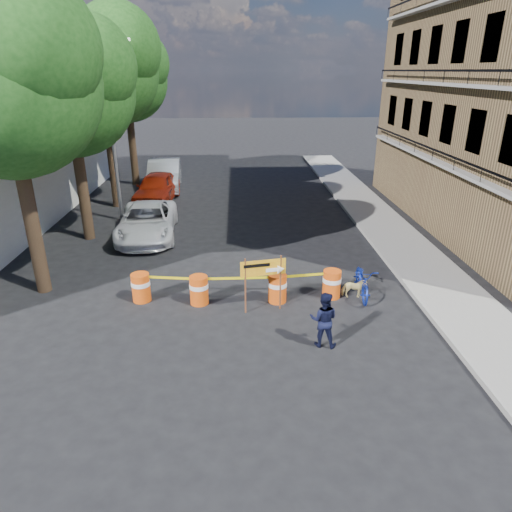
{
  "coord_description": "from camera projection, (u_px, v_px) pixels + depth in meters",
  "views": [
    {
      "loc": [
        -0.5,
        -11.64,
        6.66
      ],
      "look_at": [
        0.08,
        1.48,
        1.3
      ],
      "focal_mm": 32.0,
      "sensor_mm": 36.0,
      "label": 1
    }
  ],
  "objects": [
    {
      "name": "suv_white",
      "position": [
        147.0,
        221.0,
        19.4
      ],
      "size": [
        2.67,
        5.18,
        1.4
      ],
      "primitive_type": "imported",
      "rotation": [
        0.0,
        0.0,
        0.07
      ],
      "color": "white",
      "rests_on": "ground"
    },
    {
      "name": "sidewalk_east",
      "position": [
        397.0,
        240.0,
        19.08
      ],
      "size": [
        2.4,
        40.0,
        0.15
      ],
      "primitive_type": "cube",
      "color": "gray",
      "rests_on": "ground"
    },
    {
      "name": "tree_mid_a",
      "position": [
        70.0,
        89.0,
        17.24
      ],
      "size": [
        5.25,
        5.0,
        8.68
      ],
      "color": "#332316",
      "rests_on": "ground"
    },
    {
      "name": "barrel_far_right",
      "position": [
        332.0,
        283.0,
        14.28
      ],
      "size": [
        0.58,
        0.58,
        0.9
      ],
      "color": "#E5550D",
      "rests_on": "ground"
    },
    {
      "name": "barrel_far_left",
      "position": [
        141.0,
        287.0,
        14.04
      ],
      "size": [
        0.58,
        0.58,
        0.9
      ],
      "color": "#E5550D",
      "rests_on": "ground"
    },
    {
      "name": "tree_near",
      "position": [
        7.0,
        82.0,
        12.48
      ],
      "size": [
        5.46,
        5.2,
        9.15
      ],
      "color": "#332316",
      "rests_on": "ground"
    },
    {
      "name": "sedan_red",
      "position": [
        157.0,
        188.0,
        24.56
      ],
      "size": [
        2.24,
        4.79,
        1.59
      ],
      "primitive_type": "imported",
      "rotation": [
        0.0,
        0.0,
        -0.08
      ],
      "color": "maroon",
      "rests_on": "ground"
    },
    {
      "name": "pedestrian",
      "position": [
        324.0,
        320.0,
        11.65
      ],
      "size": [
        0.85,
        0.73,
        1.51
      ],
      "primitive_type": "imported",
      "rotation": [
        0.0,
        0.0,
        2.89
      ],
      "color": "black",
      "rests_on": "ground"
    },
    {
      "name": "barrel_mid_left",
      "position": [
        199.0,
        289.0,
        13.88
      ],
      "size": [
        0.58,
        0.58,
        0.9
      ],
      "color": "#E5550D",
      "rests_on": "ground"
    },
    {
      "name": "bicycle",
      "position": [
        364.0,
        267.0,
        14.18
      ],
      "size": [
        0.79,
        1.11,
        1.99
      ],
      "primitive_type": "imported",
      "rotation": [
        0.0,
        0.0,
        -0.09
      ],
      "color": "#13289B",
      "rests_on": "ground"
    },
    {
      "name": "ground",
      "position": [
        255.0,
        316.0,
        13.3
      ],
      "size": [
        120.0,
        120.0,
        0.0
      ],
      "primitive_type": "plane",
      "color": "black",
      "rests_on": "ground"
    },
    {
      "name": "streetlamp",
      "position": [
        113.0,
        126.0,
        20.2
      ],
      "size": [
        1.25,
        0.18,
        8.0
      ],
      "color": "gray",
      "rests_on": "ground"
    },
    {
      "name": "dog",
      "position": [
        354.0,
        288.0,
        14.29
      ],
      "size": [
        0.76,
        0.36,
        0.63
      ],
      "primitive_type": "imported",
      "rotation": [
        0.0,
        0.0,
        1.55
      ],
      "color": "#DECC7F",
      "rests_on": "ground"
    },
    {
      "name": "barrel_mid_right",
      "position": [
        277.0,
        288.0,
        14.0
      ],
      "size": [
        0.58,
        0.58,
        0.9
      ],
      "color": "#E5550D",
      "rests_on": "ground"
    },
    {
      "name": "tree_far",
      "position": [
        127.0,
        79.0,
        26.41
      ],
      "size": [
        5.04,
        4.8,
        8.84
      ],
      "color": "#332316",
      "rests_on": "ground"
    },
    {
      "name": "detour_sign",
      "position": [
        269.0,
        272.0,
        13.18
      ],
      "size": [
        1.33,
        0.37,
        1.73
      ],
      "rotation": [
        0.0,
        0.0,
        0.19
      ],
      "color": "#592D19",
      "rests_on": "ground"
    },
    {
      "name": "sedan_silver",
      "position": [
        164.0,
        175.0,
        27.3
      ],
      "size": [
        2.24,
        5.36,
        1.72
      ],
      "primitive_type": "imported",
      "rotation": [
        0.0,
        0.0,
        0.08
      ],
      "color": "silver",
      "rests_on": "ground"
    },
    {
      "name": "tree_mid_b",
      "position": [
        103.0,
        69.0,
        21.59
      ],
      "size": [
        5.67,
        5.4,
        9.62
      ],
      "color": "#332316",
      "rests_on": "ground"
    }
  ]
}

